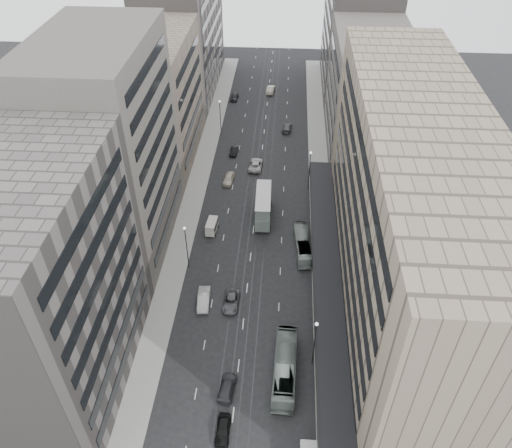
% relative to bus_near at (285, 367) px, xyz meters
% --- Properties ---
extents(ground, '(220.00, 220.00, 0.00)m').
position_rel_bus_near_xyz_m(ground, '(-6.10, 6.97, -1.65)').
color(ground, black).
rests_on(ground, ground).
extents(sidewalk_right, '(4.00, 125.00, 0.15)m').
position_rel_bus_near_xyz_m(sidewalk_right, '(5.90, 44.47, -1.58)').
color(sidewalk_right, gray).
rests_on(sidewalk_right, ground).
extents(sidewalk_left, '(4.00, 125.00, 0.15)m').
position_rel_bus_near_xyz_m(sidewalk_left, '(-18.10, 44.47, -1.58)').
color(sidewalk_left, gray).
rests_on(sidewalk_left, ground).
extents(department_store, '(19.20, 60.00, 30.00)m').
position_rel_bus_near_xyz_m(department_store, '(15.36, 14.97, 13.30)').
color(department_store, gray).
rests_on(department_store, ground).
extents(building_right_mid, '(15.00, 28.00, 24.00)m').
position_rel_bus_near_xyz_m(building_right_mid, '(15.40, 58.97, 10.35)').
color(building_right_mid, '#544E49').
rests_on(building_right_mid, ground).
extents(building_right_far, '(15.00, 32.00, 28.00)m').
position_rel_bus_near_xyz_m(building_right_far, '(15.40, 88.97, 12.35)').
color(building_right_far, '#615B57').
rests_on(building_right_far, ground).
extents(building_left_a, '(15.00, 28.00, 30.00)m').
position_rel_bus_near_xyz_m(building_left_a, '(-27.60, -1.03, 13.35)').
color(building_left_a, '#615B57').
rests_on(building_left_a, ground).
extents(building_left_b, '(15.00, 26.00, 34.00)m').
position_rel_bus_near_xyz_m(building_left_b, '(-27.60, 25.97, 15.35)').
color(building_left_b, '#544E49').
rests_on(building_left_b, ground).
extents(building_left_c, '(15.00, 28.00, 25.00)m').
position_rel_bus_near_xyz_m(building_left_c, '(-27.60, 52.97, 10.85)').
color(building_left_c, '#756A5B').
rests_on(building_left_c, ground).
extents(building_left_d, '(15.00, 38.00, 28.00)m').
position_rel_bus_near_xyz_m(building_left_d, '(-27.60, 85.97, 12.35)').
color(building_left_d, '#615B57').
rests_on(building_left_d, ground).
extents(lamp_right_near, '(0.44, 0.44, 8.32)m').
position_rel_bus_near_xyz_m(lamp_right_near, '(3.60, 1.97, 3.55)').
color(lamp_right_near, '#262628').
rests_on(lamp_right_near, ground).
extents(lamp_right_far, '(0.44, 0.44, 8.32)m').
position_rel_bus_near_xyz_m(lamp_right_far, '(3.60, 41.97, 3.55)').
color(lamp_right_far, '#262628').
rests_on(lamp_right_far, ground).
extents(lamp_left_near, '(0.44, 0.44, 8.32)m').
position_rel_bus_near_xyz_m(lamp_left_near, '(-15.80, 18.97, 3.55)').
color(lamp_left_near, '#262628').
rests_on(lamp_left_near, ground).
extents(lamp_left_far, '(0.44, 0.44, 8.32)m').
position_rel_bus_near_xyz_m(lamp_left_far, '(-15.80, 61.97, 3.55)').
color(lamp_left_far, '#262628').
rests_on(lamp_left_far, ground).
extents(bus_near, '(3.17, 11.94, 3.30)m').
position_rel_bus_near_xyz_m(bus_near, '(0.00, 0.00, 0.00)').
color(bus_near, gray).
rests_on(bus_near, ground).
extents(bus_far, '(3.26, 10.01, 2.74)m').
position_rel_bus_near_xyz_m(bus_far, '(2.40, 24.07, -0.28)').
color(bus_far, '#939E97').
rests_on(bus_far, ground).
extents(double_decker, '(3.07, 9.40, 5.11)m').
position_rel_bus_near_xyz_m(double_decker, '(-4.60, 32.38, 1.11)').
color(double_decker, slate).
rests_on(double_decker, ground).
extents(panel_van, '(2.01, 3.70, 2.25)m').
position_rel_bus_near_xyz_m(panel_van, '(-13.25, 27.90, -0.41)').
color(panel_van, beige).
rests_on(panel_van, ground).
extents(sedan_0, '(1.70, 4.16, 1.41)m').
position_rel_bus_near_xyz_m(sedan_0, '(-7.03, -8.36, -0.94)').
color(sedan_0, black).
rests_on(sedan_0, ground).
extents(sedan_1, '(2.03, 4.97, 1.60)m').
position_rel_bus_near_xyz_m(sedan_1, '(-12.27, 11.55, -0.85)').
color(sedan_1, '#B9B8B4').
rests_on(sedan_1, ground).
extents(sedan_2, '(2.35, 4.90, 1.35)m').
position_rel_bus_near_xyz_m(sedan_2, '(-8.17, 11.50, -0.98)').
color(sedan_2, '#525254').
rests_on(sedan_2, ground).
extents(sedan_3, '(2.37, 4.85, 1.36)m').
position_rel_bus_near_xyz_m(sedan_3, '(-7.17, -2.78, -0.97)').
color(sedan_3, '#29292C').
rests_on(sedan_3, ground).
extents(sedan_4, '(2.23, 4.68, 1.54)m').
position_rel_bus_near_xyz_m(sedan_4, '(-12.01, 43.23, -0.88)').
color(sedan_4, '#BEB49D').
rests_on(sedan_4, ground).
extents(sedan_5, '(1.68, 4.19, 1.36)m').
position_rel_bus_near_xyz_m(sedan_5, '(-12.02, 54.00, -0.97)').
color(sedan_5, black).
rests_on(sedan_5, ground).
extents(sedan_6, '(2.90, 5.65, 1.53)m').
position_rel_bus_near_xyz_m(sedan_6, '(-6.98, 48.71, -0.89)').
color(sedan_6, '#B7B7B3').
rests_on(sedan_6, ground).
extents(sedan_7, '(2.44, 5.00, 1.40)m').
position_rel_bus_near_xyz_m(sedan_7, '(-0.93, 65.03, -0.95)').
color(sedan_7, '#4C4D4F').
rests_on(sedan_7, ground).
extents(sedan_8, '(1.94, 4.43, 1.48)m').
position_rel_bus_near_xyz_m(sedan_8, '(-14.60, 80.09, -0.91)').
color(sedan_8, '#2A2A2D').
rests_on(sedan_8, ground).
extents(sedan_9, '(2.23, 5.15, 1.65)m').
position_rel_bus_near_xyz_m(sedan_9, '(-5.56, 84.76, -0.83)').
color(sedan_9, '#BAB19A').
rests_on(sedan_9, ground).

